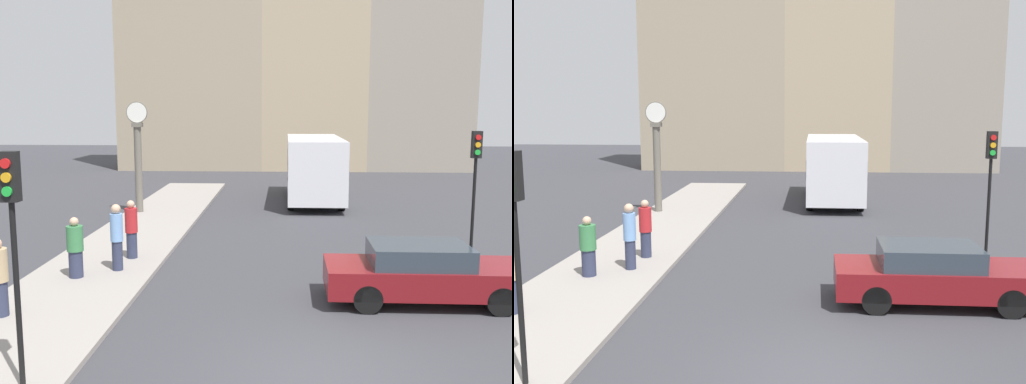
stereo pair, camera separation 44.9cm
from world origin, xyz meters
The scene contains 11 objects.
ground_plane centered at (0.00, 0.00, 0.00)m, with size 120.00×120.00×0.00m, color #38383D.
sidewalk_corner centered at (-5.74, 10.95, 0.06)m, with size 3.27×25.90×0.12m, color gray.
building_row centered at (-1.02, 33.90, 8.83)m, with size 25.39×5.00×19.87m.
sedan_car centered at (2.64, 3.91, 0.71)m, with size 4.64×1.77×1.40m.
bus_distant centered at (0.79, 18.34, 1.75)m, with size 2.55×7.68×3.10m.
traffic_light_near centered at (-4.71, -0.78, 2.79)m, with size 0.26×0.24×3.73m.
traffic_light_far centered at (4.78, 7.25, 2.76)m, with size 0.26×0.24×3.85m.
street_clock centered at (-6.77, 14.57, 2.41)m, with size 0.89×0.41×4.63m.
pedestrian_green_hoodie centered at (-6.01, 5.08, 0.90)m, with size 0.42×0.42×1.59m.
pedestrian_red_top centered at (-5.07, 7.07, 0.98)m, with size 0.36×0.36×1.71m.
pedestrian_blue_stripe centered at (-5.12, 5.79, 1.05)m, with size 0.34×0.34×1.82m.
Camera 1 is at (-0.59, -9.04, 4.48)m, focal length 40.00 mm.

